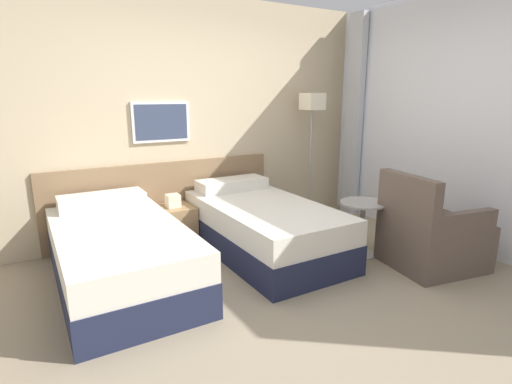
% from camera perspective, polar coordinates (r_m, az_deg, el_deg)
% --- Properties ---
extents(ground_plane, '(16.00, 16.00, 0.00)m').
position_cam_1_polar(ground_plane, '(3.43, 5.25, -14.43)').
color(ground_plane, gray).
extents(wall_headboard, '(10.00, 0.10, 2.70)m').
position_cam_1_polar(wall_headboard, '(4.75, -8.73, 9.75)').
color(wall_headboard, '#C6B28E').
rests_on(wall_headboard, ground_plane).
extents(wall_window, '(0.21, 4.43, 2.70)m').
position_cam_1_polar(wall_window, '(4.61, 30.33, 8.43)').
color(wall_window, white).
rests_on(wall_window, ground_plane).
extents(bed_near_door, '(1.01, 1.91, 0.66)m').
position_cam_1_polar(bed_near_door, '(3.70, -18.81, -8.36)').
color(bed_near_door, '#1E233D').
rests_on(bed_near_door, ground_plane).
extents(bed_near_window, '(1.01, 1.91, 0.66)m').
position_cam_1_polar(bed_near_window, '(4.19, 1.00, -4.96)').
color(bed_near_window, '#1E233D').
rests_on(bed_near_window, ground_plane).
extents(nightstand, '(0.42, 0.41, 0.56)m').
position_cam_1_polar(nightstand, '(4.52, -11.61, -4.54)').
color(nightstand, '#9E7A51').
rests_on(nightstand, ground_plane).
extents(floor_lamp, '(0.24, 0.24, 1.64)m').
position_cam_1_polar(floor_lamp, '(5.19, 8.00, 10.91)').
color(floor_lamp, '#9E9993').
rests_on(floor_lamp, ground_plane).
extents(side_table, '(0.47, 0.47, 0.57)m').
position_cam_1_polar(side_table, '(4.21, 14.98, -3.61)').
color(side_table, gray).
rests_on(side_table, ground_plane).
extents(armchair, '(0.92, 0.84, 0.92)m').
position_cam_1_polar(armchair, '(4.18, 23.71, -5.91)').
color(armchair, brown).
rests_on(armchair, ground_plane).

